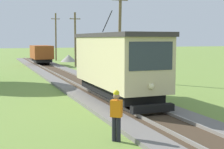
{
  "coord_description": "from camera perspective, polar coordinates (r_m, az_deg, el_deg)",
  "views": [
    {
      "loc": [
        -6.61,
        1.41,
        3.51
      ],
      "look_at": [
        0.46,
        20.08,
        1.33
      ],
      "focal_mm": 52.53,
      "sensor_mm": 36.0,
      "label": 1
    }
  ],
  "objects": [
    {
      "name": "freight_car",
      "position": [
        44.45,
        -12.18,
        3.57
      ],
      "size": [
        2.4,
        5.2,
        2.31
      ],
      "color": "#93471E",
      "rests_on": "rail_right"
    },
    {
      "name": "red_tram",
      "position": [
        17.97,
        0.93,
        2.02
      ],
      "size": [
        2.6,
        8.54,
        4.79
      ],
      "color": "beige",
      "rests_on": "rail_right"
    },
    {
      "name": "utility_pole_mid",
      "position": [
        27.41,
        1.34,
        7.05
      ],
      "size": [
        1.4,
        0.63,
        7.62
      ],
      "color": "brown",
      "rests_on": "ground"
    },
    {
      "name": "gravel_pile",
      "position": [
        50.92,
        -7.56,
        2.83
      ],
      "size": [
        2.52,
        2.52,
        1.08
      ],
      "primitive_type": "cone",
      "color": "#9E998E",
      "rests_on": "ground"
    },
    {
      "name": "utility_pole_distant",
      "position": [
        53.72,
        -9.75,
        6.55
      ],
      "size": [
        1.4,
        0.56,
        7.59
      ],
      "color": "brown",
      "rests_on": "ground"
    },
    {
      "name": "utility_pole_far",
      "position": [
        41.52,
        -6.41,
        6.17
      ],
      "size": [
        1.4,
        0.29,
        6.8
      ],
      "color": "brown",
      "rests_on": "ground"
    },
    {
      "name": "track_worker",
      "position": [
        11.25,
        0.76,
        -6.76
      ],
      "size": [
        0.45,
        0.43,
        1.78
      ],
      "rotation": [
        0.0,
        0.0,
        0.89
      ],
      "color": "black",
      "rests_on": "ground"
    }
  ]
}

